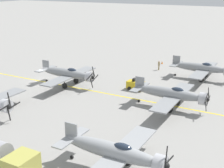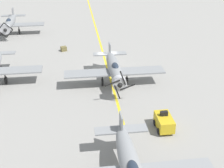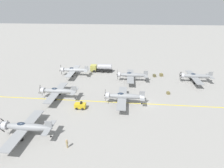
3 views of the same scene
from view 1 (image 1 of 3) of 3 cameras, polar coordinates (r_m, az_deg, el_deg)
The scene contains 9 objects.
ground_plane at distance 53.27m, azimuth -12.60°, elevation 0.46°, with size 400.00×400.00×0.00m, color gray.
taxiway_stripe at distance 53.27m, azimuth -12.60°, elevation 0.46°, with size 0.30×160.00×0.01m, color yellow.
airplane_far_left at distance 54.71m, azimuth 16.14°, elevation 2.83°, with size 12.00×9.98×3.65m.
airplane_far_right at distance 26.92m, azimuth 0.54°, elevation -12.30°, with size 12.00×9.98×3.79m.
airplane_far_center at distance 40.94m, azimuth 10.83°, elevation -1.76°, with size 12.00×9.98×3.65m.
airplane_mid_center at distance 49.73m, azimuth -8.00°, elevation 1.90°, with size 12.00×9.98×3.72m.
tow_tractor at distance 47.81m, azimuth 4.33°, elevation -0.16°, with size 1.57×2.60×1.79m.
ground_crew_walking at distance 59.38m, azimuth 8.57°, elevation 3.45°, with size 0.39×0.39×1.78m.
traffic_cone at distance 64.30m, azimuth 9.14°, elevation 3.89°, with size 0.36×0.36×0.55m, color orange.
Camera 1 is at (37.73, 34.26, 15.53)m, focal length 50.00 mm.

